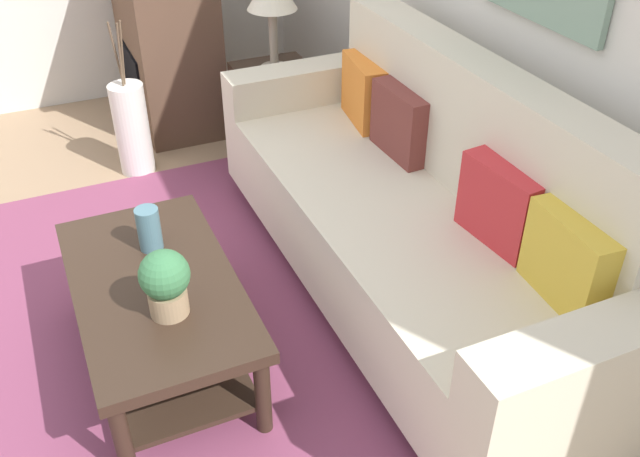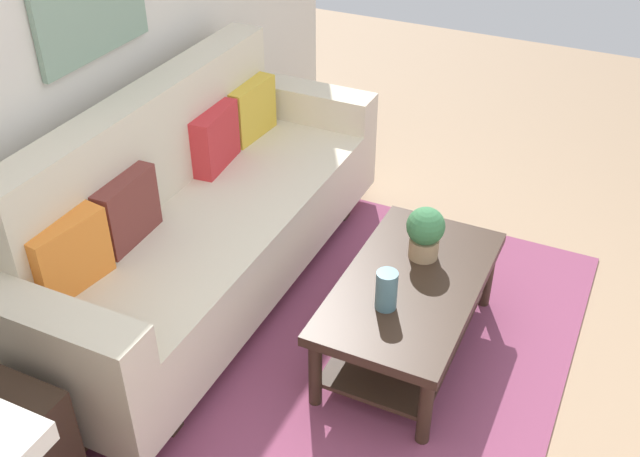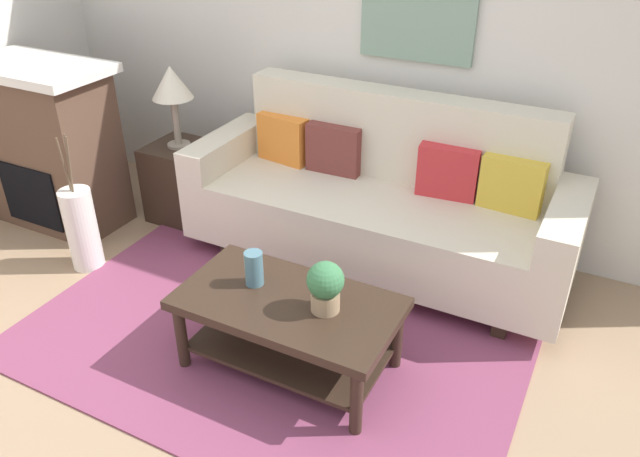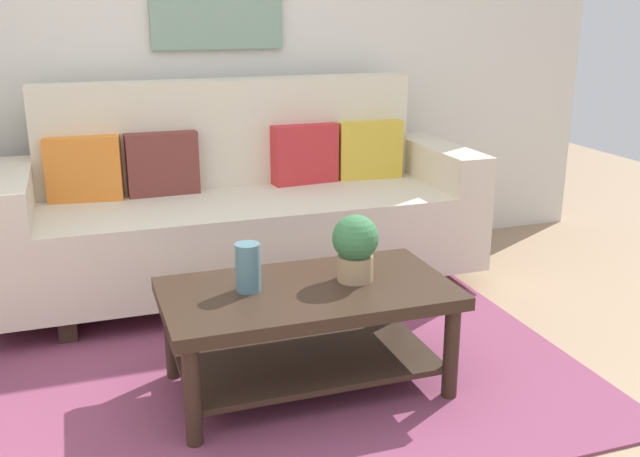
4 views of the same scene
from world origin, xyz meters
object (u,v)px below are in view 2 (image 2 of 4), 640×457
(throw_pillow_mustard, at_px, (250,110))
(potted_plant_tabletop, at_px, (425,232))
(couch, at_px, (199,219))
(coffee_table, at_px, (410,300))
(throw_pillow_maroon, at_px, (125,210))
(throw_pillow_crimson, at_px, (215,138))
(tabletop_vase, at_px, (386,290))
(throw_pillow_orange, at_px, (69,255))

(throw_pillow_mustard, distance_m, potted_plant_tabletop, 1.38)
(couch, height_order, coffee_table, couch)
(couch, distance_m, potted_plant_tabletop, 1.15)
(throw_pillow_maroon, bearing_deg, throw_pillow_mustard, 0.00)
(throw_pillow_crimson, distance_m, potted_plant_tabletop, 1.27)
(coffee_table, bearing_deg, couch, 89.39)
(throw_pillow_maroon, xyz_separation_m, potted_plant_tabletop, (0.57, -1.25, -0.11))
(couch, distance_m, throw_pillow_maroon, 0.47)
(potted_plant_tabletop, bearing_deg, throw_pillow_crimson, 81.12)
(couch, bearing_deg, throw_pillow_mustard, 9.25)
(throw_pillow_maroon, relative_size, potted_plant_tabletop, 1.37)
(throw_pillow_crimson, height_order, coffee_table, throw_pillow_crimson)
(coffee_table, distance_m, potted_plant_tabletop, 0.32)
(coffee_table, relative_size, potted_plant_tabletop, 4.20)
(tabletop_vase, relative_size, potted_plant_tabletop, 0.70)
(throw_pillow_mustard, height_order, tabletop_vase, throw_pillow_mustard)
(potted_plant_tabletop, bearing_deg, throw_pillow_maroon, 114.46)
(throw_pillow_mustard, height_order, coffee_table, throw_pillow_mustard)
(couch, bearing_deg, throw_pillow_maroon, 161.95)
(throw_pillow_maroon, distance_m, tabletop_vase, 1.24)
(throw_pillow_crimson, bearing_deg, throw_pillow_orange, 180.00)
(throw_pillow_crimson, xyz_separation_m, coffee_table, (-0.39, -1.26, -0.37))
(throw_pillow_crimson, bearing_deg, coffee_table, -107.31)
(throw_pillow_orange, bearing_deg, potted_plant_tabletop, -52.75)
(throw_pillow_orange, relative_size, throw_pillow_crimson, 1.00)
(throw_pillow_orange, distance_m, potted_plant_tabletop, 1.57)
(throw_pillow_orange, xyz_separation_m, throw_pillow_maroon, (0.38, 0.00, 0.00))
(throw_pillow_mustard, relative_size, coffee_table, 0.33)
(coffee_table, bearing_deg, throw_pillow_maroon, 106.30)
(tabletop_vase, bearing_deg, throw_pillow_orange, 113.60)
(couch, relative_size, coffee_table, 2.19)
(throw_pillow_orange, bearing_deg, throw_pillow_crimson, 0.00)
(couch, relative_size, throw_pillow_maroon, 6.70)
(throw_pillow_maroon, bearing_deg, coffee_table, -73.70)
(throw_pillow_crimson, distance_m, coffee_table, 1.37)
(couch, relative_size, throw_pillow_orange, 6.70)
(tabletop_vase, xyz_separation_m, potted_plant_tabletop, (0.42, -0.03, 0.05))
(throw_pillow_orange, bearing_deg, tabletop_vase, -66.40)
(throw_pillow_maroon, relative_size, throw_pillow_mustard, 1.00)
(throw_pillow_orange, relative_size, throw_pillow_maroon, 1.00)
(throw_pillow_mustard, bearing_deg, throw_pillow_maroon, 180.00)
(couch, bearing_deg, throw_pillow_crimson, 18.05)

